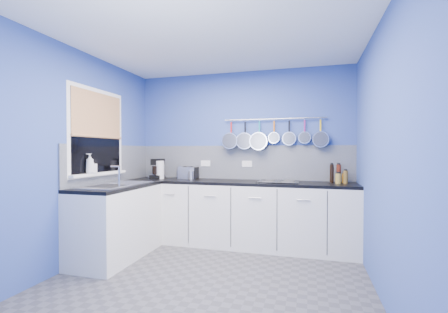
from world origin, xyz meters
The scene contains 40 objects.
floor centered at (0.00, 0.00, -0.01)m, with size 3.20×3.00×0.02m, color #47474C.
ceiling centered at (0.00, 0.00, 2.51)m, with size 3.20×3.00×0.02m, color white.
wall_back centered at (0.00, 1.51, 1.25)m, with size 3.20×0.02×2.50m, color #334A98.
wall_front centered at (0.00, -1.51, 1.25)m, with size 3.20×0.02×2.50m, color #334A98.
wall_left centered at (-1.61, 0.00, 1.25)m, with size 0.02×3.00×2.50m, color #334A98.
wall_right centered at (1.61, 0.00, 1.25)m, with size 0.02×3.00×2.50m, color #334A98.
backsplash_back centered at (0.00, 1.49, 1.15)m, with size 3.20×0.02×0.50m, color gray.
backsplash_left centered at (-1.59, 0.60, 1.15)m, with size 0.02×1.80×0.50m, color gray.
cabinet_run_back centered at (0.00, 1.20, 0.43)m, with size 3.20×0.60×0.86m, color silver.
worktop_back centered at (0.00, 1.20, 0.88)m, with size 3.20×0.60×0.04m, color black.
cabinet_run_left centered at (-1.30, 0.30, 0.43)m, with size 0.60×1.20×0.86m, color silver.
worktop_left centered at (-1.30, 0.30, 0.88)m, with size 0.60×1.20×0.04m, color black.
window_frame centered at (-1.58, 0.30, 1.55)m, with size 0.01×1.00×1.10m, color white.
window_glass centered at (-1.57, 0.30, 1.55)m, with size 0.01×0.90×1.00m, color black.
bamboo_blind centered at (-1.56, 0.30, 1.77)m, with size 0.01×0.90×0.55m, color tan.
window_sill centered at (-1.55, 0.30, 1.04)m, with size 0.10×0.98×0.03m, color white.
sink_unit centered at (-1.30, 0.30, 0.90)m, with size 0.50×0.95×0.01m, color silver.
mixer_tap centered at (-1.14, 0.12, 1.03)m, with size 0.12×0.08×0.26m, color silver, non-canonical shape.
socket_left centered at (-0.55, 1.48, 1.13)m, with size 0.15×0.01×0.09m, color white.
socket_right centered at (0.10, 1.48, 1.13)m, with size 0.15×0.01×0.09m, color white.
pot_rail centered at (0.50, 1.45, 1.78)m, with size 0.02×0.02×1.45m, color silver.
soap_bottle_a centered at (-1.53, 0.11, 1.17)m, with size 0.09×0.09×0.24m, color white.
soap_bottle_b centered at (-1.53, 0.15, 1.14)m, with size 0.08×0.08×0.17m, color white.
paper_towel centered at (-1.18, 1.20, 1.04)m, with size 0.12×0.12×0.27m, color white.
coffee_maker centered at (-1.24, 1.23, 1.05)m, with size 0.17×0.19×0.30m, color black, non-canonical shape.
toaster centered at (-0.78, 1.34, 0.99)m, with size 0.28×0.16×0.18m, color silver.
canister centered at (-0.69, 1.24, 0.96)m, with size 0.09×0.09×0.12m, color silver.
hob centered at (0.59, 1.21, 0.91)m, with size 0.54×0.47×0.01m, color black.
pan_0 centered at (-0.14, 1.44, 1.56)m, with size 0.24×0.13×0.43m, color silver, non-canonical shape.
pan_1 centered at (0.08, 1.44, 1.56)m, with size 0.25×0.09×0.44m, color silver, non-canonical shape.
pan_2 centered at (0.29, 1.44, 1.56)m, with size 0.26×0.13×0.45m, color silver, non-canonical shape.
pan_3 centered at (0.50, 1.44, 1.60)m, with size 0.16×0.07×0.35m, color silver, non-canonical shape.
pan_4 centered at (0.71, 1.44, 1.59)m, with size 0.19×0.06×0.38m, color silver, non-canonical shape.
pan_5 centered at (0.92, 1.44, 1.60)m, with size 0.17×0.07×0.36m, color silver, non-canonical shape.
pan_6 centered at (1.14, 1.44, 1.57)m, with size 0.22×0.09×0.41m, color silver, non-canonical shape.
condiment_0 centered at (1.43, 1.34, 0.96)m, with size 0.05×0.05×0.12m, color #8C5914.
condiment_1 centered at (1.36, 1.34, 1.02)m, with size 0.06×0.06×0.24m, color #4C190C.
condiment_2 centered at (1.27, 1.31, 1.02)m, with size 0.05×0.05×0.24m, color black.
condiment_3 centered at (1.44, 1.22, 0.98)m, with size 0.06×0.06×0.17m, color brown.
condiment_4 centered at (1.35, 1.22, 0.97)m, with size 0.07×0.07×0.13m, color olive.
Camera 1 is at (0.99, -2.94, 1.32)m, focal length 24.37 mm.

